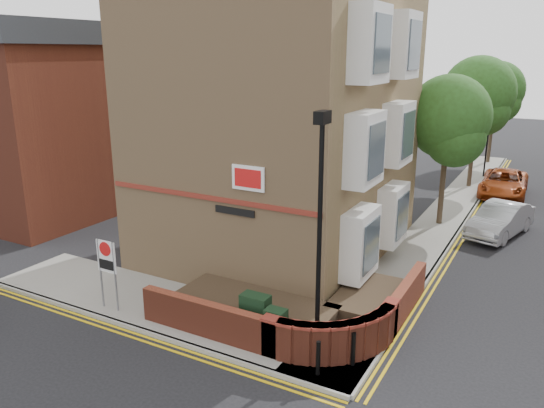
{
  "coord_description": "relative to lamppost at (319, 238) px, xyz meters",
  "views": [
    {
      "loc": [
        6.48,
        -10.03,
        7.73
      ],
      "look_at": [
        -1.27,
        4.0,
        3.09
      ],
      "focal_mm": 35.0,
      "sensor_mm": 36.0,
      "label": 1
    }
  ],
  "objects": [
    {
      "name": "pavement_corner",
      "position": [
        -5.1,
        0.3,
        -3.28
      ],
      "size": [
        13.0,
        3.0,
        0.12
      ],
      "primitive_type": "cube",
      "color": "gray",
      "rests_on": "ground"
    },
    {
      "name": "garden_wall",
      "position": [
        -1.6,
        1.3,
        -3.34
      ],
      "size": [
        6.8,
        6.0,
        1.2
      ],
      "primitive_type": null,
      "color": "maroon",
      "rests_on": "ground"
    },
    {
      "name": "traffic_light_assembly",
      "position": [
        0.8,
        23.8,
        -0.56
      ],
      "size": [
        0.2,
        0.16,
        4.2
      ],
      "color": "black",
      "rests_on": "pavement_main"
    },
    {
      "name": "utility_cabinet_small",
      "position": [
        -1.1,
        -0.2,
        -2.67
      ],
      "size": [
        0.55,
        0.4,
        1.1
      ],
      "primitive_type": "cube",
      "color": "black",
      "rests_on": "pavement_corner"
    },
    {
      "name": "tree_near",
      "position": [
        0.4,
        12.85,
        1.36
      ],
      "size": [
        3.64,
        3.65,
        6.7
      ],
      "color": "#382B1E",
      "rests_on": "pavement_main"
    },
    {
      "name": "yellow_lines_main",
      "position": [
        1.65,
        14.8,
        -3.34
      ],
      "size": [
        0.28,
        32.0,
        0.01
      ],
      "primitive_type": "cube",
      "color": "gold",
      "rests_on": "ground"
    },
    {
      "name": "pavement_main",
      "position": [
        0.4,
        14.8,
        -3.28
      ],
      "size": [
        2.0,
        32.0,
        0.12
      ],
      "primitive_type": "cube",
      "color": "gray",
      "rests_on": "ground"
    },
    {
      "name": "zone_sign",
      "position": [
        -6.6,
        -0.7,
        -1.7
      ],
      "size": [
        0.72,
        0.07,
        2.2
      ],
      "color": "slate",
      "rests_on": "pavement_corner"
    },
    {
      "name": "yellow_lines_side",
      "position": [
        -5.1,
        -1.45,
        -3.34
      ],
      "size": [
        13.0,
        0.28,
        0.01
      ],
      "primitive_type": "cube",
      "color": "gold",
      "rests_on": "ground"
    },
    {
      "name": "bollard_far",
      "position": [
        1.0,
        -0.0,
        -2.77
      ],
      "size": [
        0.11,
        0.11,
        0.9
      ],
      "primitive_type": "cylinder",
      "color": "black",
      "rests_on": "pavement_corner"
    },
    {
      "name": "tree_far",
      "position": [
        0.4,
        28.85,
        1.57
      ],
      "size": [
        3.81,
        3.81,
        7.0
      ],
      "color": "#382B1E",
      "rests_on": "pavement_main"
    },
    {
      "name": "bollard_near",
      "position": [
        0.4,
        -0.8,
        -2.77
      ],
      "size": [
        0.11,
        0.11,
        0.9
      ],
      "primitive_type": "cylinder",
      "color": "black",
      "rests_on": "pavement_corner"
    },
    {
      "name": "kerb_main_near",
      "position": [
        1.4,
        14.8,
        -3.28
      ],
      "size": [
        0.15,
        32.0,
        0.12
      ],
      "primitive_type": "cube",
      "color": "gray",
      "rests_on": "ground"
    },
    {
      "name": "utility_cabinet_large",
      "position": [
        -1.9,
        0.1,
        -2.62
      ],
      "size": [
        0.8,
        0.45,
        1.2
      ],
      "primitive_type": "cube",
      "color": "black",
      "rests_on": "pavement_corner"
    },
    {
      "name": "silver_car_near",
      "position": [
        2.98,
        12.64,
        -2.64
      ],
      "size": [
        2.52,
        4.51,
        1.41
      ],
      "primitive_type": "imported",
      "rotation": [
        0.0,
        0.0,
        -0.25
      ],
      "color": "#ACAFB4",
      "rests_on": "ground"
    },
    {
      "name": "tree_mid",
      "position": [
        0.4,
        20.85,
        1.85
      ],
      "size": [
        4.03,
        4.03,
        7.42
      ],
      "color": "#382B1E",
      "rests_on": "pavement_main"
    },
    {
      "name": "red_car_main",
      "position": [
        2.35,
        19.89,
        -2.64
      ],
      "size": [
        2.5,
        5.15,
        1.41
      ],
      "primitive_type": "imported",
      "rotation": [
        0.0,
        0.0,
        0.03
      ],
      "color": "#983710",
      "rests_on": "ground"
    },
    {
      "name": "ground",
      "position": [
        -1.6,
        -1.2,
        -3.34
      ],
      "size": [
        120.0,
        120.0,
        0.0
      ],
      "primitive_type": "plane",
      "color": "black",
      "rests_on": "ground"
    },
    {
      "name": "corner_building",
      "position": [
        -4.44,
        6.8,
        2.88
      ],
      "size": [
        8.95,
        10.4,
        13.6
      ],
      "color": "#A78158",
      "rests_on": "ground"
    },
    {
      "name": "kerb_side",
      "position": [
        -5.1,
        -1.2,
        -3.28
      ],
      "size": [
        13.0,
        0.15,
        0.12
      ],
      "primitive_type": "cube",
      "color": "gray",
      "rests_on": "ground"
    },
    {
      "name": "side_building",
      "position": [
        -16.6,
        6.8,
        1.2
      ],
      "size": [
        6.4,
        10.4,
        9.0
      ],
      "color": "maroon",
      "rests_on": "ground"
    },
    {
      "name": "lamppost",
      "position": [
        0.0,
        0.0,
        0.0
      ],
      "size": [
        0.25,
        0.5,
        6.3
      ],
      "color": "black",
      "rests_on": "pavement_corner"
    }
  ]
}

